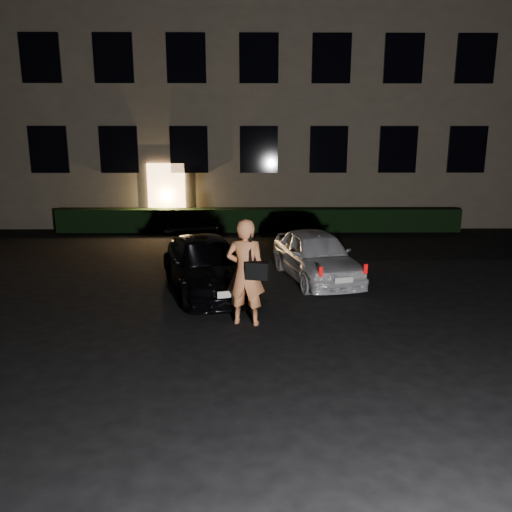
{
  "coord_description": "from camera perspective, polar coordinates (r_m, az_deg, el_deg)",
  "views": [
    {
      "loc": [
        -0.31,
        -8.03,
        3.35
      ],
      "look_at": [
        -0.2,
        2.0,
        1.01
      ],
      "focal_mm": 35.0,
      "sensor_mm": 36.0,
      "label": 1
    }
  ],
  "objects": [
    {
      "name": "ground",
      "position": [
        8.71,
        1.5,
        -9.51
      ],
      "size": [
        80.0,
        80.0,
        0.0
      ],
      "primitive_type": "plane",
      "color": "black",
      "rests_on": "ground"
    },
    {
      "name": "sedan",
      "position": [
        11.39,
        -5.69,
        -1.0
      ],
      "size": [
        2.7,
        4.32,
        1.17
      ],
      "rotation": [
        0.0,
        0.0,
        0.29
      ],
      "color": "black",
      "rests_on": "ground"
    },
    {
      "name": "hedge",
      "position": [
        18.76,
        0.34,
        4.14
      ],
      "size": [
        15.0,
        0.7,
        0.85
      ],
      "primitive_type": "cube",
      "color": "black",
      "rests_on": "ground"
    },
    {
      "name": "building",
      "position": [
        23.17,
        0.17,
        19.68
      ],
      "size": [
        20.0,
        8.11,
        12.0
      ],
      "color": "brown",
      "rests_on": "ground"
    },
    {
      "name": "hatch",
      "position": [
        12.25,
        6.85,
        0.1
      ],
      "size": [
        2.18,
        3.8,
        1.22
      ],
      "rotation": [
        0.0,
        0.0,
        0.22
      ],
      "color": "silver",
      "rests_on": "ground"
    },
    {
      "name": "man",
      "position": [
        9.11,
        -1.17,
        -1.84
      ],
      "size": [
        0.83,
        0.62,
        1.99
      ],
      "rotation": [
        0.0,
        0.0,
        2.93
      ],
      "color": "#E1824D",
      "rests_on": "ground"
    }
  ]
}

